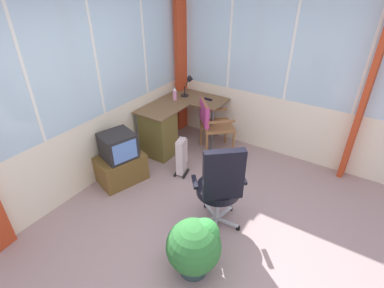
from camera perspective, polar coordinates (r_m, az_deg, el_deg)
ground at (r=3.51m, az=2.74°, el=-18.91°), size 5.54×4.82×0.06m
north_window_panel at (r=3.84m, az=-22.77°, el=8.81°), size 4.54×0.07×2.70m
east_window_panel at (r=4.60m, az=18.28°, el=13.09°), size 0.07×3.82×2.70m
curtain_corner at (r=5.24m, az=-2.09°, el=16.09°), size 0.25×0.10×2.60m
curtain_east_far at (r=4.41m, az=30.99°, el=8.77°), size 0.25×0.10×2.60m
desk at (r=4.75m, az=-6.03°, el=2.79°), size 1.31×1.01×0.77m
desk_lamp at (r=5.05m, az=-0.46°, el=11.82°), size 0.23×0.20×0.35m
tv_remote at (r=4.94m, az=3.11°, el=8.70°), size 0.06×0.15×0.02m
spray_bottle at (r=4.91m, az=-3.38°, el=9.72°), size 0.06×0.06×0.22m
wooden_armchair at (r=4.68m, az=3.58°, el=4.64°), size 0.68×0.68×0.89m
office_chair at (r=3.22m, az=5.56°, el=-7.81°), size 0.61×0.61×1.13m
tv_on_stand at (r=4.24m, az=-13.74°, el=-3.11°), size 0.74×0.61×0.76m
space_heater at (r=4.28m, az=-1.98°, el=-2.36°), size 0.29×0.22×0.58m
potted_plant at (r=2.99m, az=0.59°, el=-19.16°), size 0.54×0.54×0.63m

